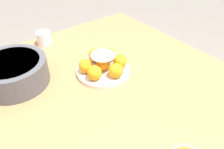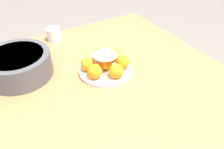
# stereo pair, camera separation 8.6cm
# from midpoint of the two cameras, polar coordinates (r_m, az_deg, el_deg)

# --- Properties ---
(dining_table) EXTENTS (1.25, 1.02, 0.75)m
(dining_table) POSITION_cam_midpoint_polar(r_m,az_deg,el_deg) (0.90, -0.39, -9.61)
(dining_table) COLOR #A87547
(dining_table) RESTS_ON ground_plane
(cake_plate) EXTENTS (0.23, 0.23, 0.10)m
(cake_plate) POSITION_cam_midpoint_polar(r_m,az_deg,el_deg) (0.92, -4.94, 2.40)
(cake_plate) COLOR silver
(cake_plate) RESTS_ON dining_table
(serving_bowl) EXTENTS (0.27, 0.27, 0.10)m
(serving_bowl) POSITION_cam_midpoint_polar(r_m,az_deg,el_deg) (0.96, -26.81, 0.59)
(serving_bowl) COLOR #4C4C51
(serving_bowl) RESTS_ON dining_table
(cup_far) EXTENTS (0.07, 0.07, 0.07)m
(cup_far) POSITION_cam_midpoint_polar(r_m,az_deg,el_deg) (1.19, -19.38, 8.90)
(cup_far) COLOR white
(cup_far) RESTS_ON dining_table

